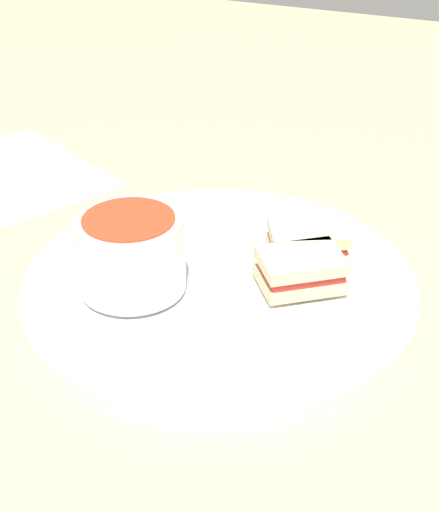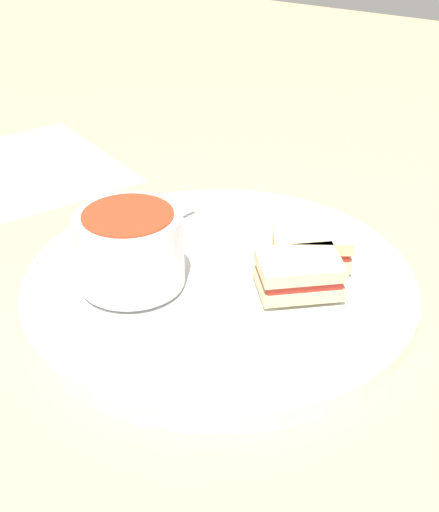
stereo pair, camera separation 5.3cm
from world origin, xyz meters
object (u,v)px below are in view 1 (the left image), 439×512
object	(u,v)px
spoon	(114,244)
sandwich_half_near	(301,270)
soup_bowl	(131,253)
sandwich_half_far	(307,241)

from	to	relation	value
spoon	sandwich_half_near	xyz separation A→B (m)	(-0.02, 0.19, 0.01)
spoon	sandwich_half_near	size ratio (longest dim) A/B	1.42
soup_bowl	spoon	size ratio (longest dim) A/B	0.75
sandwich_half_near	sandwich_half_far	distance (m)	0.05
soup_bowl	spoon	xyz separation A→B (m)	(-0.05, -0.05, -0.03)
soup_bowl	sandwich_half_near	size ratio (longest dim) A/B	1.07
soup_bowl	spoon	world-z (taller)	soup_bowl
sandwich_half_near	sandwich_half_far	world-z (taller)	same
spoon	sandwich_half_far	xyz separation A→B (m)	(-0.07, 0.18, 0.01)
soup_bowl	sandwich_half_near	world-z (taller)	soup_bowl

